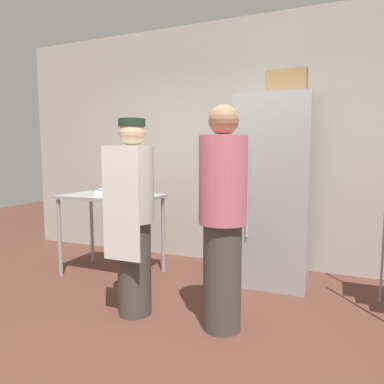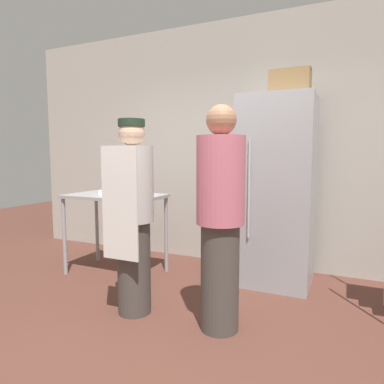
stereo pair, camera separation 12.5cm
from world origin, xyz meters
name	(u,v)px [view 1 (the left image)]	position (x,y,z in m)	size (l,w,h in m)	color
ground_plane	(156,344)	(0.00, 0.00, 0.00)	(14.00, 14.00, 0.00)	brown
back_wall	(235,144)	(0.00, 2.18, 1.53)	(6.40, 0.12, 3.06)	#B7B2A8
refrigerator	(274,191)	(0.58, 1.63, 1.00)	(0.75, 0.74, 2.00)	#9EA0A5
prep_counter	(112,205)	(-1.18, 1.15, 0.82)	(1.11, 0.65, 0.93)	#9EA0A5
donut_box	(109,190)	(-1.24, 1.19, 0.98)	(0.25, 0.23, 0.27)	white
blender_pitcher	(130,184)	(-1.01, 1.28, 1.05)	(0.12, 0.12, 0.26)	#99999E
binder_stack	(123,193)	(-0.92, 1.00, 0.99)	(0.28, 0.25, 0.10)	#B72D2D
cardboard_storage_box	(287,84)	(0.69, 1.63, 2.13)	(0.41, 0.27, 0.27)	#937047
person_baker	(133,215)	(-0.41, 0.37, 0.88)	(0.36, 0.38, 1.69)	#47423D
person_customer	(223,218)	(0.38, 0.40, 0.90)	(0.37, 0.37, 1.77)	#47423D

